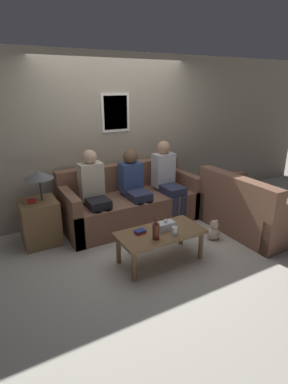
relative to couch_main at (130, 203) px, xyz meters
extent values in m
plane|color=beige|center=(0.00, -0.55, -0.32)|extent=(16.00, 16.00, 0.00)
cube|color=#9E937F|center=(0.00, 0.50, 0.98)|extent=(9.00, 0.06, 2.60)
cube|color=silver|center=(0.00, 0.45, 1.38)|extent=(0.48, 0.02, 0.60)
cube|color=silver|center=(0.00, 0.45, 1.38)|extent=(0.40, 0.01, 0.52)
cube|color=brown|center=(0.00, -0.05, -0.08)|extent=(2.15, 0.93, 0.48)
cube|color=brown|center=(0.00, 0.32, 0.37)|extent=(2.15, 0.20, 0.43)
cube|color=brown|center=(-1.00, -0.05, 0.04)|extent=(0.14, 0.93, 0.71)
cube|color=brown|center=(1.00, -0.05, 0.04)|extent=(0.14, 0.93, 0.71)
cube|color=brown|center=(1.49, -1.18, -0.08)|extent=(0.93, 1.42, 0.48)
cube|color=brown|center=(1.12, -1.18, 0.37)|extent=(0.20, 1.42, 0.43)
cube|color=brown|center=(1.49, -0.54, 0.04)|extent=(0.93, 0.14, 0.71)
cube|color=olive|center=(-0.20, -1.23, 0.07)|extent=(1.08, 0.54, 0.04)
cylinder|color=olive|center=(-0.68, -1.44, -0.13)|extent=(0.06, 0.06, 0.37)
cylinder|color=olive|center=(0.28, -1.44, -0.13)|extent=(0.06, 0.06, 0.37)
cylinder|color=olive|center=(-0.68, -1.02, -0.13)|extent=(0.06, 0.06, 0.37)
cylinder|color=olive|center=(0.28, -1.02, -0.13)|extent=(0.06, 0.06, 0.37)
cube|color=olive|center=(-1.41, -0.02, 0.00)|extent=(0.49, 0.49, 0.63)
cylinder|color=#262628|center=(-1.35, -0.02, 0.48)|extent=(0.02, 0.02, 0.33)
cone|color=slate|center=(-1.35, -0.02, 0.68)|extent=(0.38, 0.38, 0.10)
cube|color=gold|center=(-1.48, -0.04, 0.32)|extent=(0.12, 0.07, 0.02)
cube|color=red|center=(-1.48, -0.04, 0.34)|extent=(0.12, 0.10, 0.03)
cylinder|color=#562319|center=(-0.34, -1.36, 0.19)|extent=(0.08, 0.08, 0.19)
cylinder|color=#562319|center=(-0.34, -1.36, 0.32)|extent=(0.03, 0.03, 0.08)
cylinder|color=silver|center=(-0.10, -1.38, 0.14)|extent=(0.07, 0.07, 0.11)
cube|color=red|center=(-0.44, -1.15, 0.10)|extent=(0.12, 0.11, 0.02)
cube|color=navy|center=(-0.44, -1.15, 0.12)|extent=(0.14, 0.10, 0.02)
cube|color=silver|center=(-0.12, -1.22, 0.14)|extent=(0.23, 0.12, 0.10)
sphere|color=white|center=(-0.12, -1.22, 0.21)|extent=(0.05, 0.05, 0.05)
cube|color=black|center=(-0.64, -0.23, 0.21)|extent=(0.31, 0.41, 0.14)
cylinder|color=black|center=(-0.71, -0.44, -0.08)|extent=(0.11, 0.11, 0.48)
cylinder|color=black|center=(-0.56, -0.44, -0.08)|extent=(0.11, 0.11, 0.48)
cube|color=beige|center=(-0.64, -0.03, 0.48)|extent=(0.34, 0.22, 0.54)
sphere|color=tan|center=(-0.64, -0.03, 0.84)|extent=(0.21, 0.21, 0.21)
cube|color=#2D334C|center=(0.01, -0.24, 0.21)|extent=(0.31, 0.44, 0.14)
cylinder|color=#2D334C|center=(-0.06, -0.46, -0.08)|extent=(0.11, 0.11, 0.48)
cylinder|color=#2D334C|center=(0.09, -0.46, -0.08)|extent=(0.11, 0.11, 0.48)
cube|color=#33477A|center=(0.01, -0.02, 0.44)|extent=(0.34, 0.22, 0.46)
sphere|color=brown|center=(0.01, -0.02, 0.77)|extent=(0.22, 0.22, 0.22)
cube|color=#2D334C|center=(0.61, -0.27, 0.21)|extent=(0.31, 0.47, 0.14)
cylinder|color=#2D334C|center=(0.53, -0.51, -0.08)|extent=(0.11, 0.11, 0.48)
cylinder|color=#2D334C|center=(0.69, -0.51, -0.08)|extent=(0.11, 0.11, 0.48)
cube|color=silver|center=(0.61, -0.04, 0.48)|extent=(0.34, 0.22, 0.54)
sphere|color=tan|center=(0.61, -0.04, 0.85)|extent=(0.22, 0.22, 0.22)
sphere|color=beige|center=(0.77, -1.14, -0.22)|extent=(0.19, 0.19, 0.19)
sphere|color=beige|center=(0.77, -1.14, -0.08)|extent=(0.12, 0.12, 0.12)
sphere|color=beige|center=(0.73, -1.14, -0.04)|extent=(0.04, 0.04, 0.04)
sphere|color=beige|center=(0.81, -1.14, -0.04)|extent=(0.04, 0.04, 0.04)
sphere|color=#FFEAD1|center=(0.77, -1.19, -0.09)|extent=(0.05, 0.05, 0.05)
camera|label=1|loc=(-2.00, -4.02, 1.81)|focal=28.00mm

